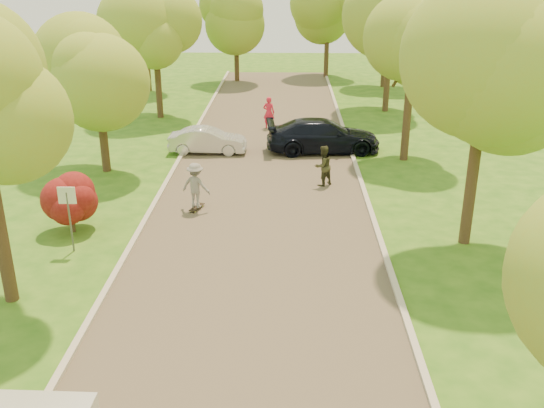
# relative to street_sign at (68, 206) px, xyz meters

# --- Properties ---
(ground) EXTENTS (100.00, 100.00, 0.00)m
(ground) POSITION_rel_street_sign_xyz_m (5.80, -4.00, -1.56)
(ground) COLOR #2B5F16
(ground) RESTS_ON ground
(road) EXTENTS (8.00, 60.00, 0.01)m
(road) POSITION_rel_street_sign_xyz_m (5.80, 4.00, -1.56)
(road) COLOR #4C4438
(road) RESTS_ON ground
(curb_left) EXTENTS (0.18, 60.00, 0.12)m
(curb_left) POSITION_rel_street_sign_xyz_m (1.75, 4.00, -1.50)
(curb_left) COLOR #B2AD9E
(curb_left) RESTS_ON ground
(curb_right) EXTENTS (0.18, 60.00, 0.12)m
(curb_right) POSITION_rel_street_sign_xyz_m (9.85, 4.00, -1.50)
(curb_right) COLOR #B2AD9E
(curb_right) RESTS_ON ground
(street_sign) EXTENTS (0.55, 0.06, 2.17)m
(street_sign) POSITION_rel_street_sign_xyz_m (0.00, 0.00, 0.00)
(street_sign) COLOR #59595E
(street_sign) RESTS_ON ground
(red_shrub) EXTENTS (1.70, 1.70, 1.95)m
(red_shrub) POSITION_rel_street_sign_xyz_m (-0.50, 1.50, -0.47)
(red_shrub) COLOR #382619
(red_shrub) RESTS_ON ground
(tree_l_midb) EXTENTS (4.30, 4.20, 6.62)m
(tree_l_midb) POSITION_rel_street_sign_xyz_m (-1.01, 8.00, 3.02)
(tree_l_midb) COLOR #382619
(tree_l_midb) RESTS_ON ground
(tree_l_far) EXTENTS (4.92, 4.80, 7.79)m
(tree_l_far) POSITION_rel_street_sign_xyz_m (-0.59, 18.00, 3.90)
(tree_l_far) COLOR #382619
(tree_l_far) RESTS_ON ground
(tree_r_mida) EXTENTS (5.13, 5.00, 7.95)m
(tree_r_mida) POSITION_rel_street_sign_xyz_m (12.82, 1.00, 3.97)
(tree_r_mida) COLOR #382619
(tree_r_mida) RESTS_ON ground
(tree_r_midb) EXTENTS (4.51, 4.40, 7.01)m
(tree_r_midb) POSITION_rel_street_sign_xyz_m (12.40, 10.00, 3.32)
(tree_r_midb) COLOR #382619
(tree_r_midb) RESTS_ON ground
(tree_r_far) EXTENTS (5.33, 5.20, 8.34)m
(tree_r_far) POSITION_rel_street_sign_xyz_m (13.03, 20.00, 4.27)
(tree_r_far) COLOR #382619
(tree_r_far) RESTS_ON ground
(tree_bg_a) EXTENTS (5.12, 5.00, 7.72)m
(tree_bg_a) POSITION_rel_street_sign_xyz_m (-2.98, 26.00, 3.75)
(tree_bg_a) COLOR #382619
(tree_bg_a) RESTS_ON ground
(tree_bg_b) EXTENTS (5.12, 5.00, 7.95)m
(tree_bg_b) POSITION_rel_street_sign_xyz_m (14.02, 28.00, 3.97)
(tree_bg_b) COLOR #382619
(tree_bg_b) RESTS_ON ground
(tree_bg_c) EXTENTS (4.92, 4.80, 7.33)m
(tree_bg_c) POSITION_rel_street_sign_xyz_m (3.01, 30.00, 3.46)
(tree_bg_c) COLOR #382619
(tree_bg_c) RESTS_ON ground
(tree_bg_d) EXTENTS (5.12, 5.00, 7.72)m
(tree_bg_d) POSITION_rel_street_sign_xyz_m (10.02, 32.00, 3.75)
(tree_bg_d) COLOR #382619
(tree_bg_d) RESTS_ON ground
(silver_sedan) EXTENTS (3.72, 1.34, 1.22)m
(silver_sedan) POSITION_rel_street_sign_xyz_m (2.93, 10.85, -0.95)
(silver_sedan) COLOR silver
(silver_sedan) RESTS_ON ground
(dark_sedan) EXTENTS (5.62, 2.66, 1.58)m
(dark_sedan) POSITION_rel_street_sign_xyz_m (8.48, 11.21, -0.77)
(dark_sedan) COLOR black
(dark_sedan) RESTS_ON ground
(longboard) EXTENTS (0.51, 0.90, 0.10)m
(longboard) POSITION_rel_street_sign_xyz_m (3.42, 3.58, -1.47)
(longboard) COLOR black
(longboard) RESTS_ON ground
(skateboarder) EXTENTS (1.24, 0.95, 1.70)m
(skateboarder) POSITION_rel_street_sign_xyz_m (3.42, 3.58, -0.60)
(skateboarder) COLOR gray
(skateboarder) RESTS_ON longboard
(person_striped) EXTENTS (0.71, 0.54, 1.75)m
(person_striped) POSITION_rel_street_sign_xyz_m (5.73, 15.61, -0.69)
(person_striped) COLOR red
(person_striped) RESTS_ON ground
(person_olive) EXTENTS (1.04, 1.01, 1.69)m
(person_olive) POSITION_rel_street_sign_xyz_m (8.22, 6.36, -0.72)
(person_olive) COLOR #31331E
(person_olive) RESTS_ON ground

